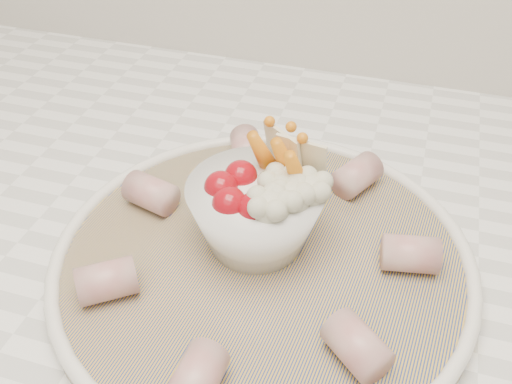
% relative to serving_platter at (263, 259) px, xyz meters
% --- Properties ---
extents(serving_platter, '(0.39, 0.39, 0.02)m').
position_rel_serving_platter_xyz_m(serving_platter, '(0.00, 0.00, 0.00)').
color(serving_platter, navy).
rests_on(serving_platter, kitchen_counter).
extents(veggie_bowl, '(0.11, 0.11, 0.10)m').
position_rel_serving_platter_xyz_m(veggie_bowl, '(-0.01, 0.02, 0.04)').
color(veggie_bowl, white).
rests_on(veggie_bowl, serving_platter).
extents(cured_meat_rolls, '(0.28, 0.31, 0.03)m').
position_rel_serving_platter_xyz_m(cured_meat_rolls, '(-0.00, 0.00, 0.02)').
color(cured_meat_rolls, '#A84C4F').
rests_on(cured_meat_rolls, serving_platter).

